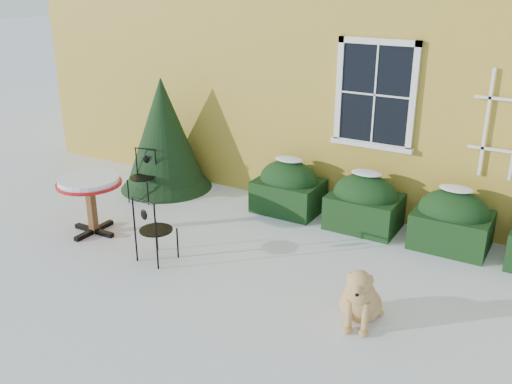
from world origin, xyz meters
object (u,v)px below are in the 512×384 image
Objects in this scene: evergreen_shrub at (164,145)px; dog at (360,299)px; patio_chair_near at (154,229)px; patio_chair_far at (143,175)px; bistro_table at (89,187)px.

evergreen_shrub is 5.17m from dog.
evergreen_shrub is at bearing 139.79° from dog.
patio_chair_far is at bearing -41.01° from patio_chair_near.
bistro_table is at bearing -82.07° from evergreen_shrub.
patio_chair_near reaches higher than patio_chair_far.
evergreen_shrub is at bearing 97.93° from bistro_table.
evergreen_shrub reaches higher than patio_chair_far.
patio_chair_near is at bearing -54.10° from evergreen_shrub.
patio_chair_far is at bearing 146.55° from dog.
bistro_table reaches higher than dog.
patio_chair_far is (-0.25, 1.43, -0.29)m from bistro_table.
bistro_table is at bearing -4.72° from patio_chair_near.
bistro_table is 1.08× the size of patio_chair_far.
patio_chair_near is at bearing -59.70° from patio_chair_far.
dog is at bearing -34.25° from patio_chair_far.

